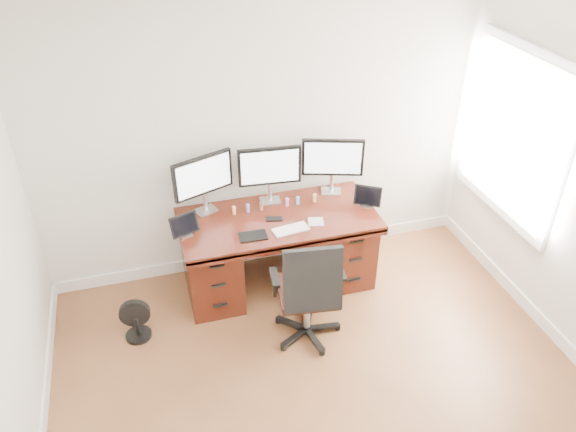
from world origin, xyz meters
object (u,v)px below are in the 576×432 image
object	(u,v)px
floor_fan	(136,321)
monitor_center	(270,168)
desk	(278,247)
office_chair	(308,307)
keyboard	(291,229)

from	to	relation	value
floor_fan	monitor_center	world-z (taller)	monitor_center
desk	floor_fan	bearing A→B (deg)	-164.91
desk	floor_fan	xyz separation A→B (m)	(-1.30, -0.35, -0.22)
office_chair	monitor_center	world-z (taller)	monitor_center
desk	keyboard	distance (m)	0.44
office_chair	keyboard	world-z (taller)	office_chair
floor_fan	monitor_center	size ratio (longest dim) A/B	0.67
desk	office_chair	xyz separation A→B (m)	(0.04, -0.75, -0.07)
desk	keyboard	xyz separation A→B (m)	(0.05, -0.25, 0.36)
desk	monitor_center	bearing A→B (deg)	90.03
monitor_center	office_chair	bearing A→B (deg)	-82.03
desk	monitor_center	distance (m)	0.72
desk	keyboard	bearing A→B (deg)	-79.72
monitor_center	keyboard	size ratio (longest dim) A/B	1.84
office_chair	keyboard	xyz separation A→B (m)	(0.00, 0.50, 0.42)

